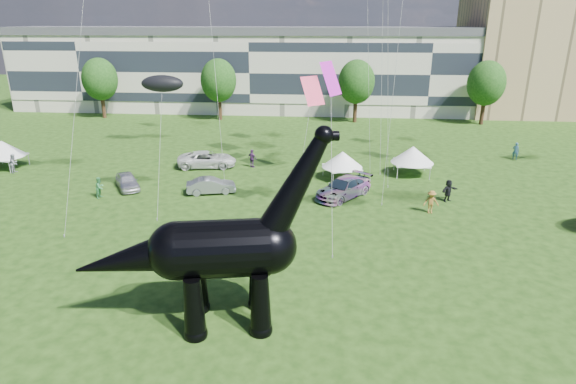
{
  "coord_description": "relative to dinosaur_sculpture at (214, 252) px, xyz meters",
  "views": [
    {
      "loc": [
        4.42,
        -17.38,
        14.15
      ],
      "look_at": [
        2.17,
        8.0,
        5.0
      ],
      "focal_mm": 30.0,
      "sensor_mm": 36.0,
      "label": 1
    }
  ],
  "objects": [
    {
      "name": "ground",
      "position": [
        0.85,
        -2.58,
        -3.83
      ],
      "size": [
        220.0,
        220.0,
        0.0
      ],
      "primitive_type": "plane",
      "color": "#16330C",
      "rests_on": "ground"
    },
    {
      "name": "terrace_row",
      "position": [
        -7.15,
        59.42,
        2.17
      ],
      "size": [
        78.0,
        11.0,
        12.0
      ],
      "primitive_type": "cube",
      "color": "beige",
      "rests_on": "ground"
    },
    {
      "name": "apartment_block",
      "position": [
        40.85,
        62.42,
        7.17
      ],
      "size": [
        28.0,
        18.0,
        22.0
      ],
      "primitive_type": "cube",
      "color": "tan",
      "rests_on": "ground"
    },
    {
      "name": "tree_far_left",
      "position": [
        -29.15,
        50.42,
        2.46
      ],
      "size": [
        5.2,
        5.2,
        9.44
      ],
      "color": "#382314",
      "rests_on": "ground"
    },
    {
      "name": "tree_mid_left",
      "position": [
        -11.15,
        50.42,
        2.46
      ],
      "size": [
        5.2,
        5.2,
        9.44
      ],
      "color": "#382314",
      "rests_on": "ground"
    },
    {
      "name": "tree_mid_right",
      "position": [
        8.85,
        50.42,
        2.46
      ],
      "size": [
        5.2,
        5.2,
        9.44
      ],
      "color": "#382314",
      "rests_on": "ground"
    },
    {
      "name": "tree_far_right",
      "position": [
        26.85,
        50.42,
        2.46
      ],
      "size": [
        5.2,
        5.2,
        9.44
      ],
      "color": "#382314",
      "rests_on": "ground"
    },
    {
      "name": "dinosaur_sculpture",
      "position": [
        0.0,
        0.0,
        0.0
      ],
      "size": [
        12.46,
        4.43,
        10.15
      ],
      "rotation": [
        0.0,
        0.0,
        0.19
      ],
      "color": "black",
      "rests_on": "ground"
    },
    {
      "name": "car_silver",
      "position": [
        -12.45,
        18.94,
        -3.13
      ],
      "size": [
        3.57,
        4.34,
        1.39
      ],
      "primitive_type": "imported",
      "rotation": [
        0.0,
        0.0,
        0.56
      ],
      "color": "silver",
      "rests_on": "ground"
    },
    {
      "name": "car_grey",
      "position": [
        -4.78,
        18.43,
        -3.14
      ],
      "size": [
        4.42,
        2.5,
        1.38
      ],
      "primitive_type": "imported",
      "rotation": [
        0.0,
        0.0,
        1.83
      ],
      "color": "gray",
      "rests_on": "ground"
    },
    {
      "name": "car_white",
      "position": [
        -7.05,
        26.07,
        -3.02
      ],
      "size": [
        6.17,
        3.56,
        1.62
      ],
      "primitive_type": "imported",
      "rotation": [
        0.0,
        0.0,
        1.73
      ],
      "color": "silver",
      "rests_on": "ground"
    },
    {
      "name": "car_dark",
      "position": [
        6.57,
        18.43,
        -3.0
      ],
      "size": [
        5.38,
        5.93,
        1.66
      ],
      "primitive_type": "imported",
      "rotation": [
        0.0,
        0.0,
        -0.67
      ],
      "color": "#595960",
      "rests_on": "ground"
    },
    {
      "name": "gazebo_near",
      "position": [
        6.52,
        23.52,
        -1.98
      ],
      "size": [
        4.85,
        4.85,
        2.63
      ],
      "rotation": [
        0.0,
        0.0,
        0.35
      ],
      "color": "white",
      "rests_on": "ground"
    },
    {
      "name": "gazebo_far",
      "position": [
        13.23,
        25.34,
        -1.85
      ],
      "size": [
        4.12,
        4.12,
        2.82
      ],
      "rotation": [
        0.0,
        0.0,
        -0.02
      ],
      "color": "white",
      "rests_on": "ground"
    },
    {
      "name": "gazebo_left",
      "position": [
        -27.19,
        23.88,
        -1.83
      ],
      "size": [
        4.18,
        4.18,
        2.85
      ],
      "rotation": [
        0.0,
        0.0,
        -0.02
      ],
      "color": "silver",
      "rests_on": "ground"
    },
    {
      "name": "visitors",
      "position": [
        0.76,
        13.88,
        -2.93
      ],
      "size": [
        51.31,
        41.15,
        1.87
      ],
      "color": "#9B714D",
      "rests_on": "ground"
    }
  ]
}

